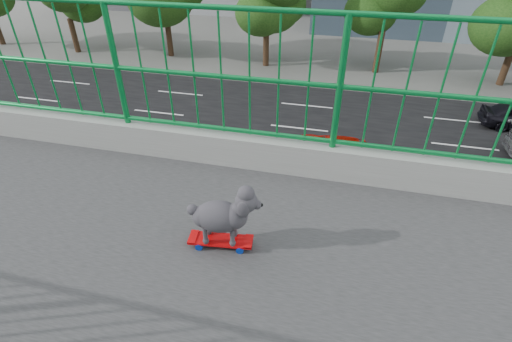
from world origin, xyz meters
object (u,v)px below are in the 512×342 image
Objects in this scene: poodle at (223,214)px; car_1 at (482,225)px; skateboard at (221,241)px; car_2 at (352,158)px.

poodle is 12.45m from car_1.
skateboard is 12.33m from car_1.
poodle is 13.84m from car_2.
car_2 is (-3.20, -4.30, 0.04)m from car_1.
car_2 reaches higher than car_1.
skateboard is 0.11× the size of car_1.
car_1 is (-8.91, 5.68, -6.36)m from skateboard.
poodle reaches higher than car_2.
poodle is (-0.00, 0.03, 0.25)m from skateboard.
skateboard is 0.25m from poodle.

